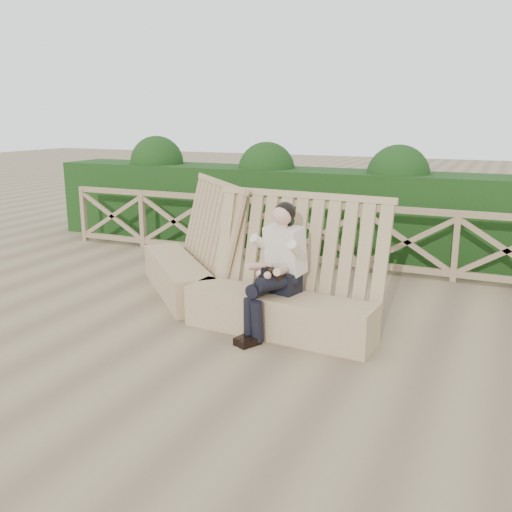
% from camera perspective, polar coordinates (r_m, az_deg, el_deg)
% --- Properties ---
extents(ground, '(60.00, 60.00, 0.00)m').
position_cam_1_polar(ground, '(6.60, -3.35, -8.17)').
color(ground, brown).
rests_on(ground, ground).
extents(bench, '(4.06, 2.37, 1.62)m').
position_cam_1_polar(bench, '(7.38, -2.89, -2.40)').
color(bench, '#8F7552').
rests_on(bench, ground).
extents(woman, '(0.59, 0.96, 1.54)m').
position_cam_1_polar(woman, '(6.48, 2.16, -0.91)').
color(woman, black).
rests_on(woman, ground).
extents(guardrail, '(10.10, 0.09, 1.10)m').
position_cam_1_polar(guardrail, '(9.55, 6.43, 2.17)').
color(guardrail, '#82684B').
rests_on(guardrail, ground).
extents(hedge, '(12.00, 1.20, 1.50)m').
position_cam_1_polar(hedge, '(10.64, 8.49, 4.39)').
color(hedge, black).
rests_on(hedge, ground).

